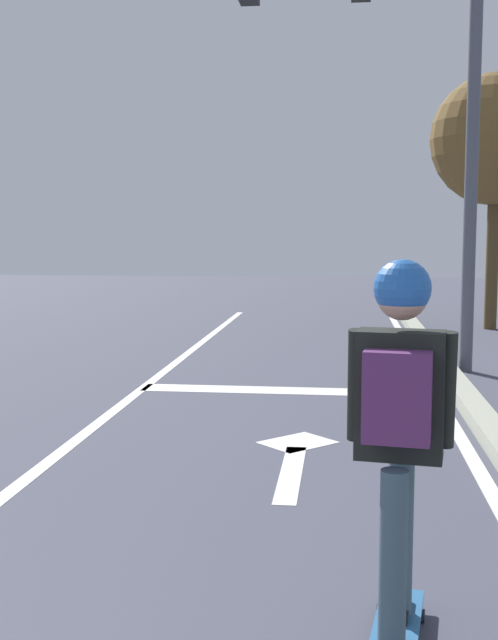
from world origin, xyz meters
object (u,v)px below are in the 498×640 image
object	(u,v)px
skateboard	(395,635)
roadside_tree	(496,141)
skater	(400,405)
traffic_signal_mast	(387,53)

from	to	relation	value
skateboard	roadside_tree	size ratio (longest dim) A/B	0.19
skateboard	roadside_tree	bearing A→B (deg)	78.09
skater	traffic_signal_mast	distance (m)	7.53
skateboard	traffic_signal_mast	xyz separation A→B (m)	(0.27, 6.94, 3.85)
skater	traffic_signal_mast	world-z (taller)	traffic_signal_mast
traffic_signal_mast	roadside_tree	distance (m)	5.08
skater	traffic_signal_mast	xyz separation A→B (m)	(0.27, 6.96, 2.87)
traffic_signal_mast	roadside_tree	world-z (taller)	traffic_signal_mast
skateboard	traffic_signal_mast	world-z (taller)	traffic_signal_mast
traffic_signal_mast	skateboard	bearing A→B (deg)	-92.23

